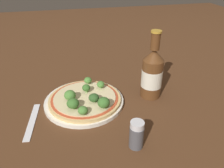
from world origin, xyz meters
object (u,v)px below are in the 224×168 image
(beer_bottle, at_px, (152,74))
(fork, at_px, (32,121))
(pepper_shaker, at_px, (137,135))
(pizza, at_px, (85,99))

(beer_bottle, height_order, fork, beer_bottle)
(beer_bottle, xyz_separation_m, fork, (-0.38, -0.05, -0.08))
(pepper_shaker, bearing_deg, pizza, 115.35)
(pizza, xyz_separation_m, beer_bottle, (0.22, -0.00, 0.06))
(pepper_shaker, bearing_deg, fork, 148.73)
(pizza, bearing_deg, pepper_shaker, -64.65)
(pizza, distance_m, pepper_shaker, 0.23)
(pizza, height_order, beer_bottle, beer_bottle)
(pizza, xyz_separation_m, pepper_shaker, (0.10, -0.21, 0.02))
(pepper_shaker, relative_size, fork, 0.46)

